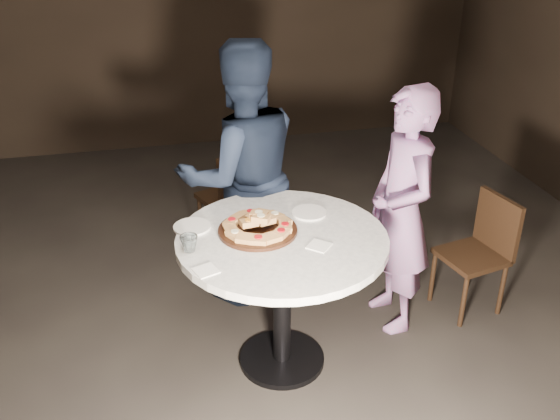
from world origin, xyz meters
name	(u,v)px	position (x,y,z in m)	size (l,w,h in m)	color
floor	(254,352)	(0.00, 0.00, 0.00)	(7.00, 7.00, 0.00)	black
table	(282,262)	(0.14, -0.11, 0.68)	(1.20, 1.20, 0.84)	black
serving_board	(258,230)	(0.03, -0.04, 0.85)	(0.42, 0.42, 0.02)	black
focaccia_pile	(258,224)	(0.03, -0.03, 0.88)	(0.37, 0.38, 0.10)	#BA8148
plate_left	(192,227)	(-0.30, 0.09, 0.84)	(0.20, 0.20, 0.01)	white
plate_right	(309,213)	(0.35, 0.10, 0.84)	(0.19, 0.19, 0.01)	white
water_glass	(189,244)	(-0.34, -0.15, 0.88)	(0.09, 0.09, 0.08)	silver
napkin_near	(206,271)	(-0.28, -0.35, 0.84)	(0.11, 0.11, 0.01)	white
napkin_far	(319,246)	(0.30, -0.25, 0.84)	(0.11, 0.11, 0.01)	white
chair_far	(236,194)	(0.10, 1.14, 0.49)	(0.52, 0.53, 0.85)	black
chair_right	(482,246)	(1.51, 0.16, 0.44)	(0.44, 0.43, 0.77)	black
diner_navy	(242,176)	(0.06, 0.66, 0.85)	(0.83, 0.65, 1.71)	black
diner_teal	(401,212)	(0.92, 0.14, 0.76)	(0.56, 0.36, 1.52)	#866198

